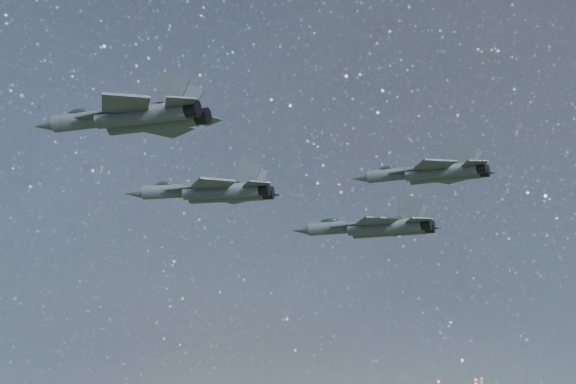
% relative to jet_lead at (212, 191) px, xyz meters
% --- Properties ---
extents(jet_lead, '(20.24, 13.75, 5.09)m').
position_rel_jet_lead_xyz_m(jet_lead, '(0.00, 0.00, 0.00)').
color(jet_lead, '#32393E').
extents(jet_left, '(19.64, 13.77, 4.95)m').
position_rel_jet_lead_xyz_m(jet_left, '(16.85, 12.20, -3.84)').
color(jet_left, '#32393E').
extents(jet_right, '(17.05, 11.87, 4.29)m').
position_rel_jet_lead_xyz_m(jet_right, '(11.89, -31.37, -1.62)').
color(jet_right, '#32393E').
extents(jet_slot, '(15.52, 10.98, 3.94)m').
position_rel_jet_lead_xyz_m(jet_slot, '(28.66, -2.13, -1.45)').
color(jet_slot, '#32393E').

